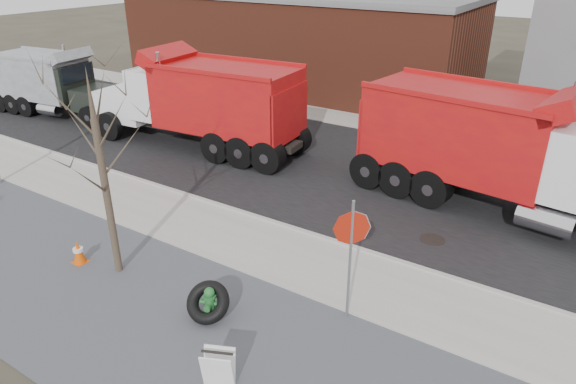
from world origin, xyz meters
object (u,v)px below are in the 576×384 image
Objects in this scene: stop_sign at (351,241)px; dump_truck_red_a at (503,147)px; dump_truck_grey at (53,81)px; sandwich_board at (218,369)px; fire_hydrant at (210,304)px; truck_tire at (208,302)px; dump_truck_red_b at (201,100)px.

dump_truck_red_a is (1.45, 7.23, 0.08)m from stop_sign.
dump_truck_grey is at bearing -169.81° from dump_truck_red_a.
sandwich_board is 0.08× the size of dump_truck_red_a.
fire_hydrant is 0.69× the size of truck_tire.
dump_truck_grey is at bearing 134.32° from fire_hydrant.
dump_truck_red_a is 1.41× the size of dump_truck_grey.
fire_hydrant is 0.09× the size of dump_truck_red_b.
dump_truck_red_a is 11.34m from dump_truck_red_b.
truck_tire is 9.90m from dump_truck_red_a.
truck_tire is at bearing 112.18° from sandwich_board.
dump_truck_grey is at bearing -2.46° from dump_truck_red_b.
stop_sign reaches higher than truck_tire.
fire_hydrant is at bearing -106.68° from dump_truck_red_a.
dump_truck_grey reaches higher than fire_hydrant.
stop_sign is (2.51, 1.66, 1.59)m from fire_hydrant.
sandwich_board is at bearing -96.42° from dump_truck_red_a.
stop_sign is 3.61m from sandwich_board.
dump_truck_red_b reaches higher than dump_truck_grey.
dump_truck_red_b is at bearing 108.36° from sandwich_board.
truck_tire is 18.34m from dump_truck_grey.
stop_sign is 0.28× the size of dump_truck_red_a.
truck_tire is at bearing -106.81° from dump_truck_red_a.
dump_truck_red_a reaches higher than dump_truck_grey.
sandwich_board is 0.11× the size of dump_truck_grey.
dump_truck_red_b is at bearing -4.97° from dump_truck_grey.
dump_truck_red_a reaches higher than sandwich_board.
dump_truck_grey is (-9.18, -0.34, -0.34)m from dump_truck_red_b.
sandwich_board is (-1.08, -3.09, -1.52)m from stop_sign.
stop_sign is at bearing -93.99° from dump_truck_red_a.
fire_hydrant is at bearing -32.52° from dump_truck_grey.
sandwich_board is 10.74m from dump_truck_red_a.
sandwich_board is at bearing -65.27° from fire_hydrant.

